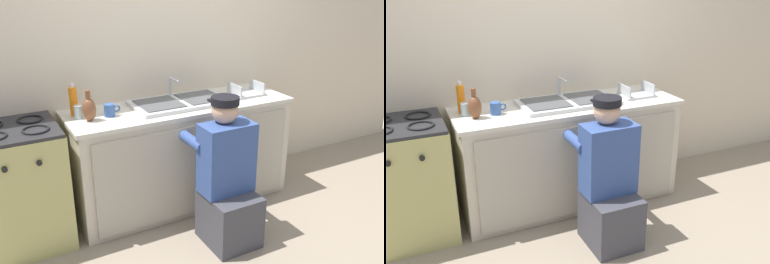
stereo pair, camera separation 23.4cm
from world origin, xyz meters
The scene contains 12 objects.
ground_plane centered at (0.00, 0.00, 0.00)m, with size 12.00×12.00×0.00m, color gray.
back_wall centered at (0.00, 0.65, 1.25)m, with size 6.00×0.10×2.50m, color beige.
counter_cabinet centered at (0.00, 0.29, 0.43)m, with size 1.84×0.62×0.85m.
countertop centered at (0.00, 0.30, 0.87)m, with size 1.88×0.62×0.03m, color beige.
sink_double_basin centered at (0.00, 0.30, 0.91)m, with size 0.80×0.44×0.19m.
stove_range centered at (-1.29, 0.30, 0.45)m, with size 0.60×0.62×0.92m.
plumber_person centered at (0.03, -0.38, 0.46)m, with size 0.42×0.61×1.10m.
soap_bottle_orange centered at (-0.83, 0.42, 1.00)m, with size 0.06×0.06×0.25m.
vase_decorative centered at (-0.77, 0.25, 0.98)m, with size 0.10×0.10×0.23m.
coffee_mug centered at (-0.60, 0.28, 0.93)m, with size 0.13×0.08×0.09m.
dish_rack_tray centered at (0.63, 0.27, 0.91)m, with size 0.28×0.22×0.11m.
water_glass centered at (-0.83, 0.34, 0.94)m, with size 0.06×0.06×0.10m.
Camera 1 is at (-1.51, -2.69, 1.93)m, focal length 40.00 mm.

